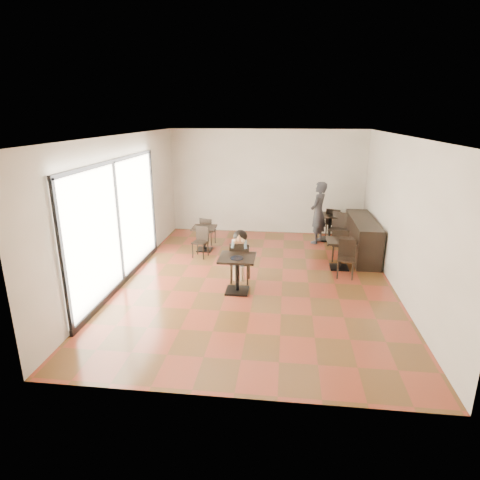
# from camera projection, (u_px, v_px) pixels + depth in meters

# --- Properties ---
(floor) EXTENTS (6.00, 8.00, 0.01)m
(floor) POSITION_uv_depth(u_px,v_px,m) (256.00, 280.00, 9.14)
(floor) COLOR brown
(floor) RESTS_ON ground
(ceiling) EXTENTS (6.00, 8.00, 0.01)m
(ceiling) POSITION_uv_depth(u_px,v_px,m) (258.00, 136.00, 8.18)
(ceiling) COLOR silver
(ceiling) RESTS_ON floor
(wall_back) EXTENTS (6.00, 0.01, 3.20)m
(wall_back) POSITION_uv_depth(u_px,v_px,m) (267.00, 182.00, 12.45)
(wall_back) COLOR silver
(wall_back) RESTS_ON floor
(wall_front) EXTENTS (6.00, 0.01, 3.20)m
(wall_front) POSITION_uv_depth(u_px,v_px,m) (233.00, 288.00, 4.87)
(wall_front) COLOR silver
(wall_front) RESTS_ON floor
(wall_left) EXTENTS (0.01, 8.00, 3.20)m
(wall_left) POSITION_uv_depth(u_px,v_px,m) (124.00, 208.00, 8.99)
(wall_left) COLOR silver
(wall_left) RESTS_ON floor
(wall_right) EXTENTS (0.01, 8.00, 3.20)m
(wall_right) POSITION_uv_depth(u_px,v_px,m) (401.00, 216.00, 8.33)
(wall_right) COLOR silver
(wall_right) RESTS_ON floor
(storefront_window) EXTENTS (0.04, 4.50, 2.60)m
(storefront_window) POSITION_uv_depth(u_px,v_px,m) (117.00, 223.00, 8.57)
(storefront_window) COLOR white
(storefront_window) RESTS_ON floor
(child_table) EXTENTS (0.75, 0.75, 0.79)m
(child_table) POSITION_uv_depth(u_px,v_px,m) (237.00, 274.00, 8.43)
(child_table) COLOR black
(child_table) RESTS_ON floor
(child_chair) EXTENTS (0.43, 0.43, 0.95)m
(child_chair) POSITION_uv_depth(u_px,v_px,m) (240.00, 262.00, 8.93)
(child_chair) COLOR black
(child_chair) RESTS_ON floor
(child) EXTENTS (0.43, 0.60, 1.20)m
(child) POSITION_uv_depth(u_px,v_px,m) (240.00, 257.00, 8.89)
(child) COLOR slate
(child) RESTS_ON child_chair
(plate) EXTENTS (0.27, 0.27, 0.02)m
(plate) POSITION_uv_depth(u_px,v_px,m) (237.00, 258.00, 8.22)
(plate) COLOR black
(plate) RESTS_ON child_table
(pizza_slice) EXTENTS (0.28, 0.21, 0.06)m
(pizza_slice) POSITION_uv_depth(u_px,v_px,m) (239.00, 240.00, 8.58)
(pizza_slice) COLOR tan
(pizza_slice) RESTS_ON child
(adult_patron) EXTENTS (0.66, 0.77, 1.80)m
(adult_patron) POSITION_uv_depth(u_px,v_px,m) (318.00, 213.00, 11.57)
(adult_patron) COLOR #35353A
(adult_patron) RESTS_ON floor
(cafe_table_mid) EXTENTS (0.77, 0.77, 0.72)m
(cafe_table_mid) POSITION_uv_depth(u_px,v_px,m) (340.00, 254.00, 9.76)
(cafe_table_mid) COLOR black
(cafe_table_mid) RESTS_ON floor
(cafe_table_left) EXTENTS (0.75, 0.75, 0.67)m
(cafe_table_left) POSITION_uv_depth(u_px,v_px,m) (204.00, 239.00, 11.06)
(cafe_table_left) COLOR black
(cafe_table_left) RESTS_ON floor
(cafe_table_back) EXTENTS (0.98, 0.98, 0.78)m
(cafe_table_back) POSITION_uv_depth(u_px,v_px,m) (329.00, 227.00, 11.97)
(cafe_table_back) COLOR black
(cafe_table_back) RESTS_ON floor
(chair_mid_a) EXTENTS (0.44, 0.44, 0.86)m
(chair_mid_a) POSITION_uv_depth(u_px,v_px,m) (340.00, 245.00, 10.25)
(chair_mid_a) COLOR black
(chair_mid_a) RESTS_ON floor
(chair_mid_b) EXTENTS (0.44, 0.44, 0.86)m
(chair_mid_b) POSITION_uv_depth(u_px,v_px,m) (346.00, 259.00, 9.20)
(chair_mid_b) COLOR black
(chair_mid_b) RESTS_ON floor
(chair_left_a) EXTENTS (0.43, 0.43, 0.80)m
(chair_left_a) POSITION_uv_depth(u_px,v_px,m) (208.00, 231.00, 11.56)
(chair_left_a) COLOR black
(chair_left_a) RESTS_ON floor
(chair_left_b) EXTENTS (0.43, 0.43, 0.80)m
(chair_left_b) POSITION_uv_depth(u_px,v_px,m) (200.00, 242.00, 10.52)
(chair_left_b) COLOR black
(chair_left_b) RESTS_ON floor
(chair_back_a) EXTENTS (0.56, 0.56, 0.94)m
(chair_back_a) POSITION_uv_depth(u_px,v_px,m) (334.00, 223.00, 12.09)
(chair_back_a) COLOR black
(chair_back_a) RESTS_ON floor
(chair_back_b) EXTENTS (0.56, 0.56, 0.94)m
(chair_back_b) POSITION_uv_depth(u_px,v_px,m) (337.00, 230.00, 11.40)
(chair_back_b) COLOR black
(chair_back_b) RESTS_ON floor
(service_counter) EXTENTS (0.60, 2.40, 1.00)m
(service_counter) POSITION_uv_depth(u_px,v_px,m) (362.00, 238.00, 10.59)
(service_counter) COLOR black
(service_counter) RESTS_ON floor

